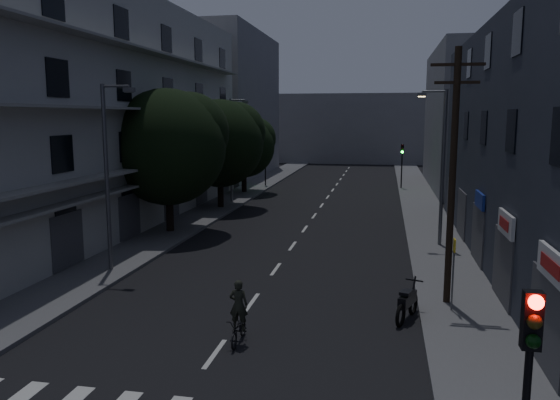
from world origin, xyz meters
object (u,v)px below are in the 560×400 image
(traffic_signal_near, at_px, (529,366))
(utility_pole, at_px, (453,172))
(bus_stop_sign, at_px, (454,261))
(cyclist, at_px, (239,322))
(motorcycle, at_px, (407,304))

(traffic_signal_near, bearing_deg, utility_pole, 89.39)
(utility_pole, distance_m, bus_stop_sign, 3.10)
(utility_pole, distance_m, cyclist, 9.04)
(bus_stop_sign, height_order, cyclist, bus_stop_sign)
(traffic_signal_near, relative_size, motorcycle, 2.01)
(bus_stop_sign, xyz_separation_m, cyclist, (-6.61, -3.74, -1.22))
(motorcycle, relative_size, cyclist, 1.03)
(traffic_signal_near, distance_m, motorcycle, 10.28)
(utility_pole, distance_m, motorcycle, 4.85)
(traffic_signal_near, relative_size, bus_stop_sign, 1.62)
(traffic_signal_near, xyz_separation_m, motorcycle, (-1.34, 9.86, -2.56))
(traffic_signal_near, height_order, cyclist, traffic_signal_near)
(utility_pole, xyz_separation_m, motorcycle, (-1.46, -1.64, -4.33))
(traffic_signal_near, height_order, utility_pole, utility_pole)
(traffic_signal_near, xyz_separation_m, utility_pole, (0.12, 11.50, 1.77))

